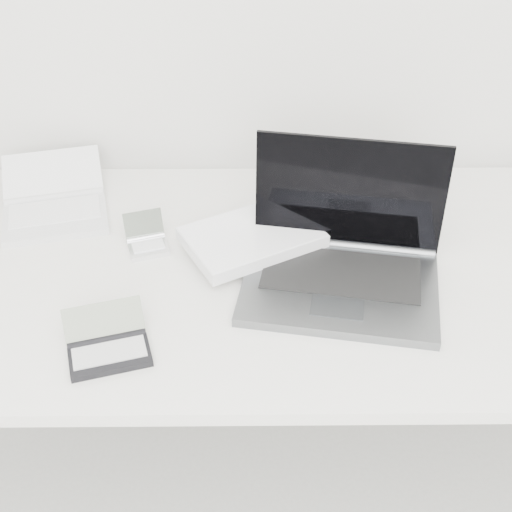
{
  "coord_description": "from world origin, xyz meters",
  "views": [
    {
      "loc": [
        -0.04,
        0.37,
        1.7
      ],
      "look_at": [
        -0.03,
        1.51,
        0.79
      ],
      "focal_mm": 50.0,
      "sensor_mm": 36.0,
      "label": 1
    }
  ],
  "objects_px": {
    "desk": "(270,283)",
    "laptop_large": "(313,253)",
    "netbook_open_white": "(55,205)",
    "palmtop_charcoal": "(108,347)"
  },
  "relations": [
    {
      "from": "desk",
      "to": "palmtop_charcoal",
      "type": "relative_size",
      "value": 9.03
    },
    {
      "from": "desk",
      "to": "palmtop_charcoal",
      "type": "distance_m",
      "value": 0.4
    },
    {
      "from": "palmtop_charcoal",
      "to": "desk",
      "type": "bearing_deg",
      "value": 23.94
    },
    {
      "from": "laptop_large",
      "to": "palmtop_charcoal",
      "type": "height_order",
      "value": "laptop_large"
    },
    {
      "from": "desk",
      "to": "laptop_large",
      "type": "relative_size",
      "value": 2.81
    },
    {
      "from": "netbook_open_white",
      "to": "palmtop_charcoal",
      "type": "xyz_separation_m",
      "value": [
        0.2,
        -0.47,
        -0.0
      ]
    },
    {
      "from": "desk",
      "to": "laptop_large",
      "type": "height_order",
      "value": "laptop_large"
    },
    {
      "from": "desk",
      "to": "netbook_open_white",
      "type": "xyz_separation_m",
      "value": [
        -0.5,
        0.21,
        0.06
      ]
    },
    {
      "from": "palmtop_charcoal",
      "to": "laptop_large",
      "type": "bearing_deg",
      "value": 15.89
    },
    {
      "from": "laptop_large",
      "to": "netbook_open_white",
      "type": "distance_m",
      "value": 0.63
    }
  ]
}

